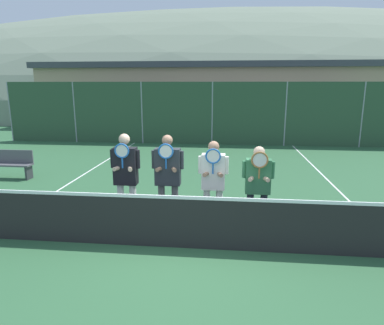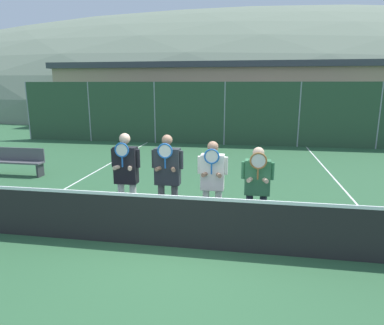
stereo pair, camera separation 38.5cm
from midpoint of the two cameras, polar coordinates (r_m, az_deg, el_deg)
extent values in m
plane|color=#2D5B38|center=(6.13, -3.64, -14.00)|extent=(120.00, 120.00, 0.00)
ellipsoid|color=slate|center=(55.41, 5.20, 10.00)|extent=(125.19, 69.55, 24.34)
cube|color=tan|center=(23.50, 2.39, 10.72)|extent=(21.82, 5.00, 3.75)
cube|color=#3D4247|center=(23.51, 2.44, 15.74)|extent=(22.32, 5.50, 0.36)
cylinder|color=gray|center=(19.35, -28.57, 7.42)|extent=(0.06, 0.06, 2.88)
cylinder|color=gray|center=(17.68, -19.57, 7.87)|extent=(0.06, 0.06, 2.88)
cylinder|color=gray|center=(16.53, -9.01, 8.15)|extent=(0.06, 0.06, 2.88)
cylinder|color=gray|center=(15.99, 2.69, 8.13)|extent=(0.06, 0.06, 2.88)
cylinder|color=gray|center=(16.14, 14.67, 7.78)|extent=(0.06, 0.06, 2.88)
cylinder|color=gray|center=(16.95, 25.94, 7.13)|extent=(0.06, 0.06, 2.88)
cube|color=#2D4C33|center=(15.99, 2.69, 8.13)|extent=(19.95, 0.02, 2.88)
cube|color=black|center=(5.94, -3.70, -10.15)|extent=(9.84, 0.02, 0.89)
cube|color=white|center=(5.77, -3.77, -5.86)|extent=(9.84, 0.03, 0.06)
cube|color=white|center=(9.99, -22.20, -4.15)|extent=(0.05, 16.00, 0.01)
cube|color=white|center=(9.25, 23.35, -5.59)|extent=(0.05, 16.00, 0.01)
cylinder|color=white|center=(6.91, -13.30, -7.08)|extent=(0.13, 0.13, 0.90)
cylinder|color=white|center=(6.83, -11.37, -7.21)|extent=(0.13, 0.13, 0.90)
cube|color=black|center=(6.64, -12.67, -0.60)|extent=(0.44, 0.22, 0.71)
sphere|color=#DBB293|center=(6.54, -12.89, 3.79)|extent=(0.21, 0.21, 0.21)
cylinder|color=black|center=(6.69, -14.72, 0.63)|extent=(0.08, 0.08, 0.35)
cylinder|color=black|center=(6.54, -10.70, 0.54)|extent=(0.08, 0.08, 0.35)
cylinder|color=#DBB293|center=(6.60, -13.82, -0.88)|extent=(0.16, 0.27, 0.08)
cylinder|color=#DBB293|center=(6.53, -12.00, -0.94)|extent=(0.16, 0.27, 0.08)
cylinder|color=#1E5BAD|center=(6.45, -13.22, -0.06)|extent=(0.03, 0.03, 0.20)
torus|color=#1E5BAD|center=(6.41, -13.33, 1.90)|extent=(0.28, 0.03, 0.28)
cylinder|color=silver|center=(6.41, -13.33, 1.90)|extent=(0.23, 0.00, 0.23)
cylinder|color=#56565B|center=(6.78, -6.70, -7.24)|extent=(0.13, 0.13, 0.89)
cylinder|color=#56565B|center=(6.73, -4.48, -7.35)|extent=(0.13, 0.13, 0.89)
cube|color=#282D33|center=(6.52, -5.75, -0.72)|extent=(0.48, 0.22, 0.70)
sphere|color=#997056|center=(6.42, -5.85, 3.71)|extent=(0.20, 0.20, 0.20)
cylinder|color=#282D33|center=(6.55, -8.06, 0.52)|extent=(0.08, 0.08, 0.35)
cylinder|color=#282D33|center=(6.44, -3.46, 0.41)|extent=(0.08, 0.08, 0.35)
cylinder|color=#997056|center=(6.47, -6.96, -1.01)|extent=(0.16, 0.27, 0.08)
cylinder|color=#997056|center=(6.42, -4.86, -1.07)|extent=(0.16, 0.27, 0.08)
cylinder|color=#1E5BAD|center=(6.33, -6.10, -0.18)|extent=(0.03, 0.03, 0.20)
torus|color=#1E5BAD|center=(6.28, -6.15, 1.86)|extent=(0.29, 0.03, 0.29)
cylinder|color=silver|center=(6.28, -6.15, 1.86)|extent=(0.24, 0.00, 0.24)
cylinder|color=white|center=(6.62, 0.77, -7.88)|extent=(0.13, 0.13, 0.84)
cylinder|color=white|center=(6.60, 2.84, -7.95)|extent=(0.13, 0.13, 0.84)
cube|color=white|center=(6.38, 1.85, -1.56)|extent=(0.43, 0.22, 0.67)
sphere|color=#997056|center=(6.28, 1.88, 2.67)|extent=(0.20, 0.20, 0.20)
cylinder|color=white|center=(6.37, -0.30, -0.37)|extent=(0.08, 0.08, 0.33)
cylinder|color=white|center=(6.34, 4.03, -0.47)|extent=(0.08, 0.08, 0.33)
cylinder|color=#997056|center=(6.31, 0.81, -1.85)|extent=(0.16, 0.27, 0.08)
cylinder|color=#997056|center=(6.29, 2.77, -1.90)|extent=(0.16, 0.27, 0.08)
cylinder|color=#1E5BAD|center=(6.18, 1.73, -1.01)|extent=(0.03, 0.03, 0.20)
torus|color=#1E5BAD|center=(6.13, 1.75, 1.04)|extent=(0.28, 0.03, 0.28)
cylinder|color=silver|center=(6.13, 1.75, 1.04)|extent=(0.23, 0.00, 0.23)
cylinder|color=#232838|center=(6.56, 7.92, -8.38)|extent=(0.13, 0.13, 0.81)
cylinder|color=#232838|center=(6.57, 10.13, -8.42)|extent=(0.13, 0.13, 0.81)
cube|color=#337047|center=(6.34, 9.26, -2.29)|extent=(0.45, 0.22, 0.64)
sphere|color=#DBB293|center=(6.23, 9.41, 1.72)|extent=(0.21, 0.21, 0.21)
cylinder|color=#337047|center=(6.30, 7.00, -1.15)|extent=(0.08, 0.08, 0.31)
cylinder|color=#337047|center=(6.32, 11.58, -1.25)|extent=(0.08, 0.08, 0.31)
cylinder|color=#DBB293|center=(6.25, 8.25, -2.59)|extent=(0.16, 0.27, 0.08)
cylinder|color=#DBB293|center=(6.26, 10.33, -2.63)|extent=(0.16, 0.27, 0.08)
cylinder|color=#936033|center=(6.13, 9.38, -1.75)|extent=(0.03, 0.03, 0.20)
torus|color=#936033|center=(6.08, 9.46, 0.40)|extent=(0.31, 0.03, 0.31)
cylinder|color=silver|center=(6.08, 9.46, 0.40)|extent=(0.25, 0.00, 0.25)
cube|color=slate|center=(19.32, -11.08, 6.49)|extent=(4.57, 1.70, 0.78)
cube|color=#2D3842|center=(19.26, -11.17, 8.59)|extent=(2.51, 1.56, 0.64)
cylinder|color=black|center=(18.15, -7.33, 4.99)|extent=(0.60, 0.16, 0.60)
cylinder|color=black|center=(19.83, -6.17, 5.68)|extent=(0.60, 0.16, 0.60)
cylinder|color=black|center=(19.05, -16.08, 4.96)|extent=(0.60, 0.16, 0.60)
cylinder|color=black|center=(20.66, -14.28, 5.65)|extent=(0.60, 0.16, 0.60)
cube|color=silver|center=(18.61, 4.64, 6.41)|extent=(4.38, 1.83, 0.75)
cube|color=#2D3842|center=(18.54, 4.67, 8.50)|extent=(2.41, 1.68, 0.61)
cylinder|color=black|center=(17.75, 9.14, 4.75)|extent=(0.60, 0.16, 0.60)
cylinder|color=black|center=(19.60, 8.87, 5.52)|extent=(0.60, 0.16, 0.60)
cylinder|color=black|center=(17.83, -0.06, 4.95)|extent=(0.60, 0.16, 0.60)
cylinder|color=black|center=(19.67, 0.52, 5.70)|extent=(0.60, 0.16, 0.60)
cube|color=#B2B7BC|center=(18.97, 20.35, 5.81)|extent=(4.41, 1.72, 0.77)
cube|color=#2D3842|center=(18.91, 20.51, 7.92)|extent=(2.43, 1.58, 0.63)
cylinder|color=black|center=(18.59, 25.19, 4.05)|extent=(0.60, 0.16, 0.60)
cylinder|color=black|center=(20.25, 23.61, 4.83)|extent=(0.60, 0.16, 0.60)
cylinder|color=black|center=(17.86, 16.45, 4.44)|extent=(0.60, 0.16, 0.60)
cylinder|color=black|center=(19.58, 15.56, 5.20)|extent=(0.60, 0.16, 0.60)
cube|color=#515156|center=(11.78, -29.86, -0.31)|extent=(1.78, 0.36, 0.05)
cube|color=#515156|center=(11.87, -29.53, 0.92)|extent=(1.78, 0.04, 0.40)
cube|color=#333338|center=(11.38, -26.43, -1.52)|extent=(0.06, 0.32, 0.40)
camera|label=1|loc=(0.19, -91.67, -0.38)|focal=32.00mm
camera|label=2|loc=(0.19, 88.33, 0.38)|focal=32.00mm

